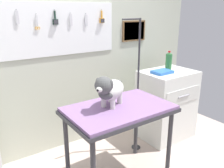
# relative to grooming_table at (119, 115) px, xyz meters

# --- Properties ---
(rear_wall_panel) EXTENTS (4.00, 0.11, 2.30)m
(rear_wall_panel) POSITION_rel_grooming_table_xyz_m (-0.14, 0.95, 0.44)
(rear_wall_panel) COLOR #B3B9A6
(rear_wall_panel) RESTS_ON ground
(grooming_table) EXTENTS (1.00, 0.63, 0.80)m
(grooming_table) POSITION_rel_grooming_table_xyz_m (0.00, 0.00, 0.00)
(grooming_table) COLOR #2D2D33
(grooming_table) RESTS_ON ground
(grooming_arm) EXTENTS (0.30, 0.11, 1.58)m
(grooming_arm) POSITION_rel_grooming_table_xyz_m (0.51, 0.34, 0.02)
(grooming_arm) COLOR #2D2D33
(grooming_arm) RESTS_ON ground
(dog) EXTENTS (0.42, 0.33, 0.32)m
(dog) POSITION_rel_grooming_table_xyz_m (-0.08, 0.05, 0.25)
(dog) COLOR silver
(dog) RESTS_ON grooming_table
(cabinet_right) EXTENTS (0.68, 0.54, 0.91)m
(cabinet_right) POSITION_rel_grooming_table_xyz_m (1.05, 0.36, -0.26)
(cabinet_right) COLOR silver
(cabinet_right) RESTS_ON ground
(soda_bottle) EXTENTS (0.08, 0.08, 0.25)m
(soda_bottle) POSITION_rel_grooming_table_xyz_m (1.12, 0.43, 0.31)
(soda_bottle) COLOR #2D6E37
(soda_bottle) RESTS_ON cabinet_right
(supply_tray) EXTENTS (0.24, 0.18, 0.04)m
(supply_tray) POSITION_rel_grooming_table_xyz_m (0.91, 0.34, 0.21)
(supply_tray) COLOR blue
(supply_tray) RESTS_ON cabinet_right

